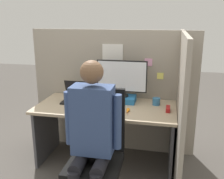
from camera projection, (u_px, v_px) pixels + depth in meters
cubicle_panel_back at (113, 91)px, 3.29m from camera, size 2.06×0.05×1.53m
cubicle_panel_right at (180, 109)px, 2.69m from camera, size 0.04×1.38×1.53m
desk at (106, 120)px, 2.98m from camera, size 1.56×0.74×0.71m
paper_box at (121, 99)px, 3.08m from camera, size 0.33×0.22×0.07m
monitor at (122, 77)px, 3.01m from camera, size 0.58×0.16×0.42m
laptop at (77, 98)px, 3.07m from camera, size 0.31×0.24×0.25m
mouse at (96, 106)px, 2.88m from camera, size 0.08×0.04×0.03m
stapler at (168, 109)px, 2.78m from camera, size 0.04×0.14×0.04m
carrot_toy at (128, 111)px, 2.73m from camera, size 0.04×0.12×0.04m
office_chair at (97, 149)px, 2.34m from camera, size 0.52×0.56×1.06m
person at (91, 131)px, 2.13m from camera, size 0.48×0.39×1.35m
coffee_mug at (156, 102)px, 2.96m from camera, size 0.09×0.09×0.08m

